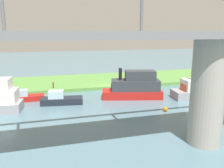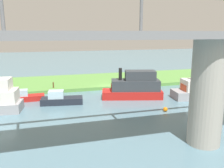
{
  "view_description": "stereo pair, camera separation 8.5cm",
  "coord_description": "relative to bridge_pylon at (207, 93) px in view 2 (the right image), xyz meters",
  "views": [
    {
      "loc": [
        9.23,
        33.58,
        8.48
      ],
      "look_at": [
        1.02,
        5.0,
        2.0
      ],
      "focal_mm": 37.65,
      "sensor_mm": 36.0,
      "label": 1
    },
    {
      "loc": [
        9.14,
        33.6,
        8.48
      ],
      "look_at": [
        1.02,
        5.0,
        2.0
      ],
      "focal_mm": 37.65,
      "sensor_mm": 36.0,
      "label": 2
    }
  ],
  "objects": [
    {
      "name": "ground_plane",
      "position": [
        2.39,
        -19.14,
        -4.05
      ],
      "size": [
        160.0,
        160.0,
        0.0
      ],
      "primitive_type": "plane",
      "color": "slate"
    },
    {
      "name": "grassy_bank",
      "position": [
        2.39,
        -25.14,
        -3.8
      ],
      "size": [
        80.0,
        12.0,
        0.5
      ],
      "primitive_type": "cube",
      "color": "#5B9342",
      "rests_on": "ground"
    },
    {
      "name": "bridge_pylon",
      "position": [
        0.0,
        0.0,
        0.0
      ],
      "size": [
        2.5,
        2.5,
        8.1
      ],
      "primitive_type": "cylinder",
      "color": "#9E998E",
      "rests_on": "ground"
    },
    {
      "name": "bridge_span",
      "position": [
        -0.0,
        -0.02,
        4.55
      ],
      "size": [
        65.4,
        4.3,
        3.25
      ],
      "color": "slate",
      "rests_on": "bridge_pylon"
    },
    {
      "name": "person_on_bank",
      "position": [
        -1.36,
        -20.01,
        -2.85
      ],
      "size": [
        0.51,
        0.51,
        1.39
      ],
      "color": "#2D334C",
      "rests_on": "grassy_bank"
    },
    {
      "name": "mooring_post",
      "position": [
        10.64,
        -20.59,
        -3.13
      ],
      "size": [
        0.2,
        0.2,
        0.83
      ],
      "primitive_type": "cylinder",
      "color": "brown",
      "rests_on": "grassy_bank"
    },
    {
      "name": "pontoon_yellow",
      "position": [
        0.45,
        -13.86,
        -2.56
      ],
      "size": [
        8.25,
        4.53,
        4.01
      ],
      "color": "red",
      "rests_on": "ground"
    },
    {
      "name": "motorboat_red",
      "position": [
        10.05,
        -13.75,
        -3.46
      ],
      "size": [
        5.19,
        2.45,
        1.66
      ],
      "color": "#1E232D",
      "rests_on": "ground"
    },
    {
      "name": "skiff_small",
      "position": [
        -8.7,
        -11.27,
        -2.5
      ],
      "size": [
        8.49,
        3.79,
        4.19
      ],
      "color": "#99999E",
      "rests_on": "ground"
    },
    {
      "name": "houseboat_blue",
      "position": [
        14.3,
        -16.32,
        -3.52
      ],
      "size": [
        4.45,
        1.69,
        1.47
      ],
      "color": "red",
      "rests_on": "ground"
    },
    {
      "name": "marker_buoy",
      "position": [
        -0.86,
        -7.66,
        -3.8
      ],
      "size": [
        0.5,
        0.5,
        0.5
      ],
      "primitive_type": "sphere",
      "color": "orange",
      "rests_on": "ground"
    }
  ]
}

